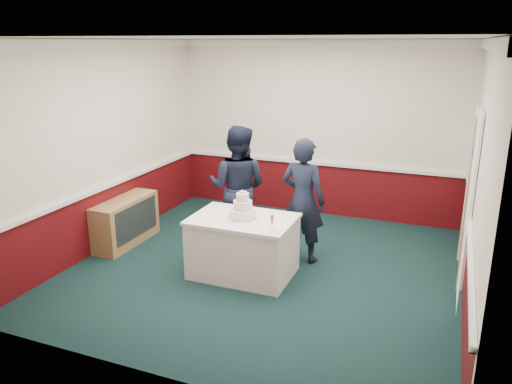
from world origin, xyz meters
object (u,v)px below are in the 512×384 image
at_px(cake_knife, 234,222).
at_px(person_man, 238,187).
at_px(sideboard, 126,221).
at_px(wedding_cake, 243,210).
at_px(cake_table, 243,246).
at_px(person_woman, 303,200).
at_px(champagne_flute, 272,220).

xyz_separation_m(cake_knife, person_man, (-0.42, 1.06, 0.12)).
relative_size(sideboard, wedding_cake, 3.30).
relative_size(sideboard, cake_table, 0.91).
relative_size(sideboard, person_woman, 0.69).
xyz_separation_m(sideboard, person_woman, (2.64, 0.43, 0.52)).
height_order(cake_table, cake_knife, cake_knife).
distance_m(wedding_cake, cake_knife, 0.23).
bearing_deg(person_man, wedding_cake, 112.80).
bearing_deg(wedding_cake, person_woman, 51.99).
bearing_deg(person_man, champagne_flute, 124.93).
bearing_deg(sideboard, wedding_cake, -8.62).
xyz_separation_m(person_man, person_woman, (1.03, -0.12, -0.04)).
xyz_separation_m(sideboard, champagne_flute, (2.56, -0.59, 0.58)).
relative_size(sideboard, champagne_flute, 5.85).
height_order(wedding_cake, person_woman, person_woman).
height_order(cake_table, champagne_flute, champagne_flute).
xyz_separation_m(cake_knife, champagne_flute, (0.53, -0.08, 0.14)).
bearing_deg(person_woman, wedding_cake, 61.15).
bearing_deg(wedding_cake, sideboard, 171.38).
distance_m(cake_table, person_woman, 1.05).
bearing_deg(person_woman, cake_knife, 66.23).
height_order(champagne_flute, person_woman, person_woman).
distance_m(cake_knife, champagne_flute, 0.55).
height_order(cake_table, person_man, person_man).
bearing_deg(person_woman, cake_table, 61.15).
bearing_deg(person_man, cake_knife, 106.81).
height_order(cake_table, wedding_cake, wedding_cake).
distance_m(cake_table, champagne_flute, 0.78).
xyz_separation_m(champagne_flute, person_woman, (0.08, 1.02, -0.06)).
xyz_separation_m(sideboard, cake_table, (2.06, -0.31, 0.05)).
bearing_deg(cake_table, sideboard, 171.38).
bearing_deg(champagne_flute, person_man, 129.81).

